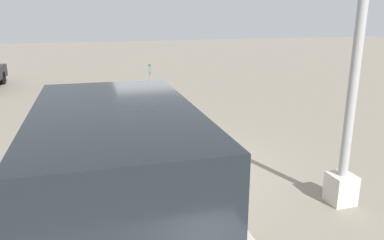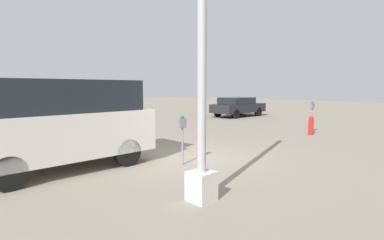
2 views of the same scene
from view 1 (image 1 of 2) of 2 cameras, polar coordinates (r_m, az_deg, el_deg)
name	(u,v)px [view 1 (image 1 of 2)]	position (r m, az deg, el deg)	size (l,w,h in m)	color
ground_plane	(175,169)	(8.35, -2.61, -7.53)	(80.00, 80.00, 0.00)	gray
parking_meter_near	(203,136)	(7.40, 1.71, -2.45)	(0.22, 0.15, 1.34)	gray
parking_meter_far	(150,74)	(14.61, -6.42, 7.02)	(0.22, 0.15, 1.46)	gray
lamp_post	(350,111)	(6.90, 22.96, 1.28)	(0.44, 0.44, 5.33)	beige
parked_van	(119,193)	(4.74, -10.99, -10.81)	(4.49, 2.09, 2.26)	beige
fire_hydrant	(152,91)	(14.58, -6.05, 4.37)	(0.22, 0.22, 0.84)	red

